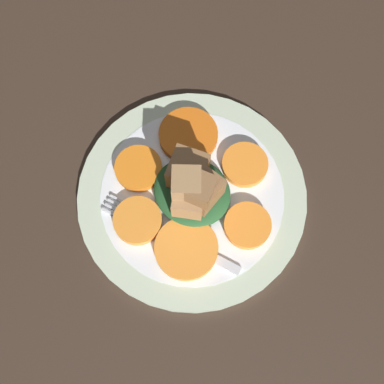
# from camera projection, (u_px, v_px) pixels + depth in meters

# --- Properties ---
(table_slab) EXTENTS (1.20, 1.20, 0.02)m
(table_slab) POSITION_uv_depth(u_px,v_px,m) (192.00, 199.00, 0.64)
(table_slab) COLOR #38281E
(table_slab) RESTS_ON ground
(plate) EXTENTS (0.30, 0.30, 0.01)m
(plate) POSITION_uv_depth(u_px,v_px,m) (192.00, 196.00, 0.63)
(plate) COLOR beige
(plate) RESTS_ON table_slab
(carrot_slice_0) EXTENTS (0.06, 0.06, 0.01)m
(carrot_slice_0) POSITION_uv_depth(u_px,v_px,m) (138.00, 168.00, 0.63)
(carrot_slice_0) COLOR orange
(carrot_slice_0) RESTS_ON plate
(carrot_slice_1) EXTENTS (0.06, 0.06, 0.01)m
(carrot_slice_1) POSITION_uv_depth(u_px,v_px,m) (138.00, 220.00, 0.61)
(carrot_slice_1) COLOR orange
(carrot_slice_1) RESTS_ON plate
(carrot_slice_2) EXTENTS (0.08, 0.08, 0.01)m
(carrot_slice_2) POSITION_uv_depth(u_px,v_px,m) (186.00, 248.00, 0.59)
(carrot_slice_2) COLOR orange
(carrot_slice_2) RESTS_ON plate
(carrot_slice_3) EXTENTS (0.06, 0.06, 0.01)m
(carrot_slice_3) POSITION_uv_depth(u_px,v_px,m) (249.00, 222.00, 0.60)
(carrot_slice_3) COLOR orange
(carrot_slice_3) RESTS_ON plate
(carrot_slice_4) EXTENTS (0.06, 0.06, 0.01)m
(carrot_slice_4) POSITION_uv_depth(u_px,v_px,m) (245.00, 165.00, 0.63)
(carrot_slice_4) COLOR orange
(carrot_slice_4) RESTS_ON plate
(carrot_slice_5) EXTENTS (0.08, 0.08, 0.01)m
(carrot_slice_5) POSITION_uv_depth(u_px,v_px,m) (188.00, 135.00, 0.64)
(carrot_slice_5) COLOR orange
(carrot_slice_5) RESTS_ON plate
(center_pile) EXTENTS (0.10, 0.09, 0.09)m
(center_pile) POSITION_uv_depth(u_px,v_px,m) (193.00, 188.00, 0.59)
(center_pile) COLOR #235128
(center_pile) RESTS_ON plate
(fork) EXTENTS (0.19, 0.03, 0.00)m
(fork) POSITION_uv_depth(u_px,v_px,m) (168.00, 234.00, 0.60)
(fork) COLOR silver
(fork) RESTS_ON plate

